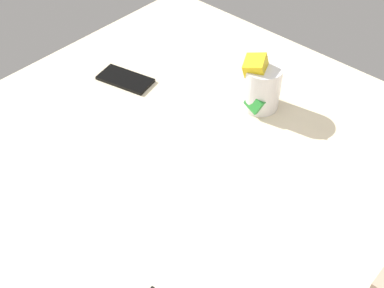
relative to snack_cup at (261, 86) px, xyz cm
name	(u,v)px	position (x,y,z in cm)	size (l,w,h in cm)	color
snack_cup	(261,86)	(0.00, 0.00, 0.00)	(9.39, 9.41, 14.12)	silver
cell_phone	(125,79)	(14.89, -31.36, -5.59)	(6.80, 14.00, 0.80)	black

